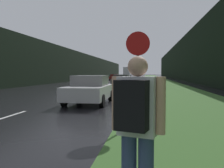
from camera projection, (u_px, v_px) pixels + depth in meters
grass_verge at (159, 83)px, 39.19m from camera, size 6.00×240.00×0.02m
lane_stripe_b at (4, 118)px, 8.40m from camera, size 0.12×3.00×0.01m
lane_stripe_c at (68, 98)px, 15.31m from camera, size 0.12×3.00×0.01m
lane_stripe_d at (93, 90)px, 22.23m from camera, size 0.12×3.00×0.01m
lane_stripe_e at (106, 86)px, 29.15m from camera, size 0.12×3.00×0.01m
lane_stripe_f at (113, 83)px, 36.07m from camera, size 0.12×3.00×0.01m
treeline_far_side at (77, 66)px, 51.42m from camera, size 2.00×140.00×6.07m
treeline_near_side at (187, 59)px, 47.99m from camera, size 2.00×140.00×8.78m
stop_sign at (138, 66)px, 7.40m from camera, size 0.75×0.07×2.88m
hitchhiker_with_backpack at (136, 125)px, 2.60m from camera, size 0.60×0.50×1.78m
car_passing_near at (90, 90)px, 12.45m from camera, size 2.04×4.21×1.46m
car_passing_far at (121, 81)px, 27.57m from camera, size 1.98×4.10×1.40m
car_oncoming at (115, 77)px, 52.49m from camera, size 1.97×4.71×1.31m
delivery_truck at (127, 72)px, 86.61m from camera, size 2.44×8.20×3.62m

